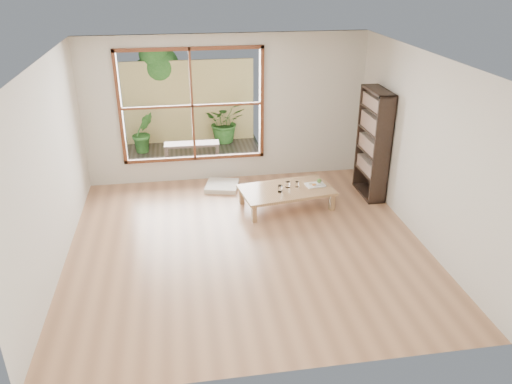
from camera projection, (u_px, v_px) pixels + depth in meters
ground at (247, 243)px, 7.18m from camera, size 5.00×5.00×0.00m
low_table at (286, 191)px, 8.13m from camera, size 1.58×1.04×0.32m
floor_cushion at (222, 186)px, 8.91m from camera, size 0.67×0.67×0.08m
bookshelf at (373, 144)px, 8.32m from camera, size 0.29×0.82×1.83m
glass_tall at (280, 189)px, 7.98m from camera, size 0.07×0.07×0.12m
glass_mid at (297, 184)px, 8.18m from camera, size 0.06×0.06×0.09m
glass_short at (288, 185)px, 8.15m from camera, size 0.08×0.08×0.10m
glass_small at (280, 188)px, 8.04m from camera, size 0.07×0.07×0.09m
food_tray at (316, 184)px, 8.24m from camera, size 0.33×0.25×0.10m
deck at (194, 158)px, 10.28m from camera, size 2.80×2.00×0.05m
garden_bench at (192, 146)px, 10.01m from camera, size 1.10×0.34×0.35m
bamboo_fence at (189, 102)px, 10.79m from camera, size 2.80×0.06×1.80m
shrub_right at (225, 121)px, 10.92m from camera, size 0.86×0.74×0.94m
shrub_left at (143, 132)px, 10.35m from camera, size 0.58×0.53×0.85m
garden_tree at (155, 67)px, 10.66m from camera, size 1.04×0.85×2.22m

